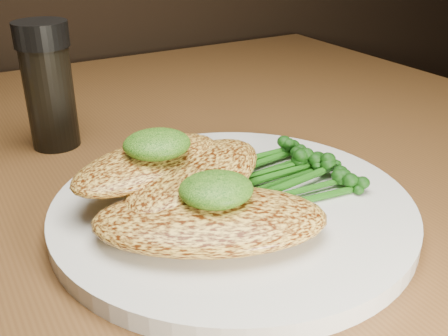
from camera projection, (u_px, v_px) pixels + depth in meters
plate at (233, 208)px, 0.44m from camera, size 0.30×0.30×0.02m
chicken_front at (210, 219)px, 0.38m from camera, size 0.19×0.16×0.03m
chicken_mid at (197, 176)px, 0.43m from camera, size 0.18×0.15×0.02m
chicken_back at (148, 163)px, 0.43m from camera, size 0.16×0.11×0.02m
pesto_front at (216, 189)px, 0.38m from camera, size 0.07×0.06×0.02m
pesto_back at (157, 144)px, 0.42m from camera, size 0.06×0.06×0.02m
broccolini_bundle at (267, 174)px, 0.45m from camera, size 0.17×0.15×0.02m
pepper_grinder at (49, 86)px, 0.55m from camera, size 0.07×0.07×0.13m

